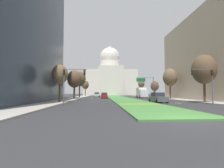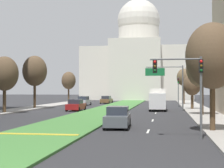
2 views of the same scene
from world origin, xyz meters
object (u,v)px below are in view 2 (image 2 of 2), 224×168
Objects in this scene: sedan_distant at (84,101)px; sedan_far_horizon at (106,100)px; traffic_light_far_right at (178,88)px; street_tree_right_mid at (202,68)px; capitol_building at (139,64)px; sedan_lead_stopped at (118,118)px; overhead_guide_sign at (169,79)px; street_tree_right_near at (212,56)px; sedan_midblock at (76,105)px; street_tree_left_distant at (69,81)px; street_tree_right_far at (192,85)px; street_tree_right_distant at (184,78)px; street_tree_left_mid at (5,74)px; street_tree_left_far at (35,71)px; box_truck_delivery at (158,99)px; traffic_light_near_right at (187,79)px.

sedan_far_horizon is at bearing 74.87° from sedan_distant.
street_tree_right_mid reaches higher than traffic_light_far_right.
capitol_building reaches higher than sedan_lead_stopped.
overhead_guide_sign is 23.55m from sedan_lead_stopped.
sedan_midblock is at bearing 125.01° from street_tree_right_near.
traffic_light_far_right reaches higher than sedan_midblock.
capitol_building is 82.18m from sedan_lead_stopped.
capitol_building is 45.69m from sedan_distant.
overhead_guide_sign is at bearing -46.98° from street_tree_left_distant.
street_tree_right_far is at bearing -51.36° from sedan_far_horizon.
street_tree_right_distant is at bearing 81.14° from traffic_light_far_right.
overhead_guide_sign is 0.81× the size of street_tree_right_near.
street_tree_left_mid is at bearing 139.15° from sedan_lead_stopped.
street_tree_right_distant is at bearing 19.35° from sedan_distant.
street_tree_right_distant is (24.11, 29.74, 0.36)m from street_tree_left_mid.
traffic_light_far_right is 0.72× the size of street_tree_right_distant.
street_tree_left_far is 1.23× the size of street_tree_left_distant.
sedan_far_horizon is (-16.37, 3.33, -4.67)m from street_tree_right_distant.
street_tree_left_mid reaches higher than street_tree_right_distant.
sedan_far_horizon is at bearing 140.56° from traffic_light_far_right.
traffic_light_far_right is at bearing 42.43° from street_tree_left_mid.
street_tree_right_mid is at bearing -59.88° from box_truck_delivery.
capitol_building is 7.13× the size of sedan_midblock.
traffic_light_near_right is at bearing -75.11° from sedan_far_horizon.
sedan_midblock is 26.22m from sedan_far_horizon.
capitol_building is at bearing 79.74° from street_tree_left_mid.
street_tree_left_far is at bearing 125.39° from traffic_light_near_right.
street_tree_right_near is 28.62m from sedan_midblock.
street_tree_right_mid is at bearing -0.35° from street_tree_left_mid.
street_tree_right_near is 43.85m from sedan_distant.
sedan_midblock is (7.88, -24.23, -4.14)m from street_tree_left_distant.
sedan_midblock is (-8.96, 21.23, -0.03)m from sedan_lead_stopped.
street_tree_left_mid is 1.01× the size of street_tree_right_distant.
street_tree_right_mid is 37.60m from sedan_far_horizon.
overhead_guide_sign reaches higher than sedan_distant.
street_tree_left_far is at bearing -109.43° from sedan_far_horizon.
street_tree_left_far reaches higher than street_tree_right_mid.
street_tree_right_distant is (11.97, -37.32, -5.31)m from capitol_building.
street_tree_left_distant reaches higher than street_tree_right_far.
sedan_midblock is at bearing -27.28° from street_tree_left_far.
sedan_lead_stopped is at bearing -99.79° from traffic_light_far_right.
street_tree_left_mid is 1.63× the size of sedan_midblock.
overhead_guide_sign is 13.87m from sedan_midblock.
street_tree_left_mid is (-22.70, -20.75, 1.77)m from traffic_light_far_right.
traffic_light_near_right is 0.76× the size of street_tree_left_distant.
sedan_distant is (5.12, 12.18, -5.16)m from street_tree_left_far.
street_tree_right_mid reaches higher than box_truck_delivery.
sedan_distant is at bearing 137.43° from overhead_guide_sign.
traffic_light_near_right reaches higher than sedan_midblock.
capitol_building reaches higher than sedan_distant.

